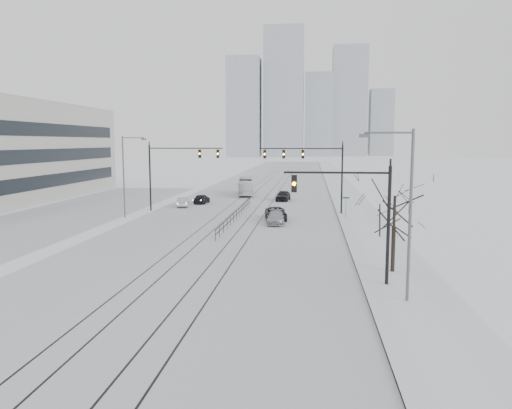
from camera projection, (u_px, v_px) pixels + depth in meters
name	position (u px, v px, depth m)	size (l,w,h in m)	color
ground	(145.00, 314.00, 24.33)	(500.00, 500.00, 0.00)	white
road	(263.00, 192.00, 83.51)	(22.00, 260.00, 0.02)	silver
sidewalk_east	(345.00, 193.00, 82.03)	(5.00, 260.00, 0.16)	white
curb	(330.00, 193.00, 82.30)	(0.10, 260.00, 0.12)	gray
parking_strip	(81.00, 210.00, 61.03)	(14.00, 60.00, 0.03)	silver
tram_rails	(248.00, 207.00, 63.78)	(5.30, 180.00, 0.01)	black
skyline	(307.00, 103.00, 289.83)	(96.00, 48.00, 72.00)	#A1A8B1
traffic_mast_near	(360.00, 208.00, 28.50)	(6.10, 0.37, 7.00)	black
traffic_mast_ne	(313.00, 165.00, 57.24)	(9.60, 0.37, 8.00)	black
traffic_mast_nw	(174.00, 165.00, 60.07)	(9.10, 0.37, 8.00)	black
street_light_east	(405.00, 204.00, 25.26)	(2.73, 0.25, 9.00)	#595B60
street_light_west	(126.00, 171.00, 54.60)	(2.73, 0.25, 9.00)	#595B60
bare_tree	(395.00, 204.00, 31.21)	(4.40, 4.40, 6.10)	black
median_fence	(236.00, 215.00, 53.85)	(0.06, 24.00, 1.00)	black
street_sign	(346.00, 204.00, 54.41)	(0.70, 0.06, 2.40)	#595B60
sedan_sb_inner	(202.00, 199.00, 68.01)	(1.53, 3.80, 1.29)	black
sedan_sb_outer	(183.00, 202.00, 64.54)	(1.33, 3.82, 1.26)	#B4B8BD
sedan_nb_front	(276.00, 214.00, 53.74)	(2.22, 4.81, 1.34)	black
sedan_nb_right	(276.00, 218.00, 50.98)	(1.79, 4.41, 1.28)	#A6AAAE
sedan_nb_far	(283.00, 196.00, 71.21)	(1.72, 4.27, 1.46)	black
box_truck	(246.00, 187.00, 78.74)	(2.24, 9.59, 2.67)	white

